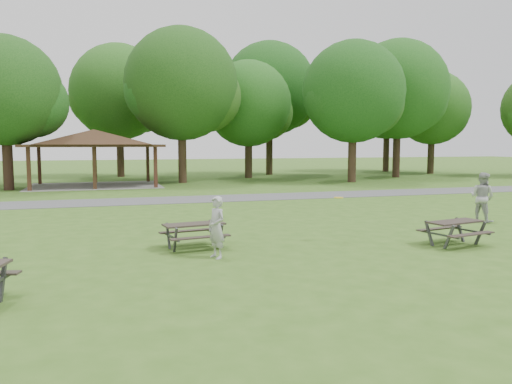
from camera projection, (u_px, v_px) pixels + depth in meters
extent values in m
plane|color=#375F1B|center=(266.00, 264.00, 11.65)|extent=(160.00, 160.00, 0.00)
cube|color=#4E4E51|center=(178.00, 200.00, 24.95)|extent=(120.00, 3.20, 0.02)
cube|color=#3B2215|center=(29.00, 169.00, 29.48)|extent=(0.22, 0.22, 2.60)
cube|color=#391E15|center=(39.00, 165.00, 34.61)|extent=(0.22, 0.22, 2.60)
cube|color=#332012|center=(94.00, 168.00, 30.58)|extent=(0.22, 0.22, 2.60)
cube|color=#3C2415|center=(95.00, 165.00, 35.71)|extent=(0.22, 0.22, 2.60)
cube|color=#381D14|center=(156.00, 168.00, 31.67)|extent=(0.22, 0.22, 2.60)
cube|color=#332212|center=(148.00, 164.00, 36.80)|extent=(0.22, 0.22, 2.60)
cube|color=#2F1F13|center=(94.00, 146.00, 33.01)|extent=(8.60, 6.60, 0.16)
pyramid|color=#332114|center=(94.00, 137.00, 32.95)|extent=(7.01, 7.01, 1.00)
cube|color=gray|center=(95.00, 186.00, 33.27)|extent=(8.40, 6.40, 0.03)
cylinder|color=black|center=(8.00, 161.00, 30.19)|extent=(0.60, 0.60, 3.50)
sphere|color=#164012|center=(4.00, 91.00, 29.78)|extent=(6.60, 6.60, 6.60)
sphere|color=#154513|center=(32.00, 103.00, 30.57)|extent=(4.29, 4.29, 4.29)
cylinder|color=#332216|center=(182.00, 155.00, 35.80)|extent=(0.60, 0.60, 4.02)
sphere|color=#174012|center=(181.00, 84.00, 35.32)|extent=(8.00, 8.00, 8.00)
sphere|color=#204915|center=(206.00, 97.00, 36.21)|extent=(5.20, 5.20, 5.20)
sphere|color=#164A15|center=(159.00, 92.00, 34.71)|extent=(4.80, 4.80, 4.80)
cylinder|color=black|center=(249.00, 157.00, 40.93)|extent=(0.60, 0.60, 3.43)
sphere|color=#194D16|center=(248.00, 104.00, 40.52)|extent=(7.00, 7.00, 7.00)
sphere|color=#1F4A15|center=(266.00, 113.00, 41.34)|extent=(4.55, 4.55, 4.55)
sphere|color=#1F4E16|center=(232.00, 110.00, 39.96)|extent=(4.20, 4.20, 4.20)
cylinder|color=#312116|center=(352.00, 156.00, 36.52)|extent=(0.60, 0.60, 3.78)
sphere|color=#144313|center=(353.00, 92.00, 36.07)|extent=(7.40, 7.40, 7.40)
sphere|color=#1A4313|center=(371.00, 103.00, 36.92)|extent=(4.81, 4.81, 4.81)
sphere|color=#144012|center=(336.00, 99.00, 35.49)|extent=(4.44, 4.44, 4.44)
cylinder|color=black|center=(396.00, 152.00, 41.60)|extent=(0.60, 0.60, 4.20)
sphere|color=#164814|center=(398.00, 89.00, 41.10)|extent=(8.20, 8.20, 8.20)
sphere|color=#1A4E16|center=(415.00, 100.00, 42.02)|extent=(5.33, 5.33, 5.33)
sphere|color=#1E4F16|center=(382.00, 96.00, 40.49)|extent=(4.92, 4.92, 4.92)
cylinder|color=black|center=(431.00, 155.00, 46.74)|extent=(0.60, 0.60, 3.57)
sphere|color=#1D4E16|center=(432.00, 108.00, 46.32)|extent=(6.80, 6.80, 6.80)
sphere|color=#1B4C15|center=(444.00, 116.00, 47.12)|extent=(4.42, 4.42, 4.42)
sphere|color=#1A4012|center=(421.00, 113.00, 45.78)|extent=(4.08, 4.08, 4.08)
cylinder|color=black|center=(120.00, 152.00, 42.21)|extent=(0.60, 0.60, 4.13)
sphere|color=#1D4E16|center=(119.00, 92.00, 41.72)|extent=(8.00, 8.00, 8.00)
sphere|color=#1C4D16|center=(141.00, 102.00, 42.62)|extent=(5.20, 5.20, 5.20)
sphere|color=#204F16|center=(99.00, 98.00, 41.12)|extent=(4.80, 4.80, 4.80)
cylinder|color=black|center=(269.00, 150.00, 45.10)|extent=(0.60, 0.60, 4.55)
sphere|color=#134112|center=(269.00, 89.00, 44.57)|extent=(8.40, 8.40, 8.40)
sphere|color=#1C4714|center=(288.00, 99.00, 45.50)|extent=(5.46, 5.46, 5.46)
sphere|color=#1F4914|center=(252.00, 95.00, 43.94)|extent=(5.04, 5.04, 5.04)
cylinder|color=black|center=(386.00, 150.00, 50.39)|extent=(0.60, 0.60, 4.27)
sphere|color=#164714|center=(387.00, 99.00, 49.89)|extent=(8.00, 8.00, 8.00)
sphere|color=#184D16|center=(401.00, 108.00, 50.79)|extent=(5.20, 5.20, 5.20)
sphere|color=#144413|center=(374.00, 104.00, 49.29)|extent=(4.80, 4.80, 4.80)
cube|color=#3A3A3C|center=(3.00, 280.00, 8.97)|extent=(0.15, 0.38, 0.78)
cube|color=#2C2620|center=(194.00, 224.00, 13.37)|extent=(1.69, 0.86, 0.04)
cube|color=#2E2621|center=(201.00, 237.00, 12.92)|extent=(1.63, 0.46, 0.04)
cube|color=#2E2621|center=(188.00, 231.00, 13.88)|extent=(1.63, 0.46, 0.04)
cube|color=#3D3D40|center=(175.00, 240.00, 12.83)|extent=(0.10, 0.34, 0.70)
cube|color=#403F42|center=(168.00, 236.00, 13.44)|extent=(0.10, 0.34, 0.70)
cube|color=#3E3E41|center=(172.00, 237.00, 13.13)|extent=(0.24, 1.31, 0.04)
cube|color=#3B3B3D|center=(220.00, 237.00, 13.36)|extent=(0.10, 0.34, 0.70)
cube|color=#3B3B3D|center=(212.00, 232.00, 13.97)|extent=(0.10, 0.34, 0.70)
cube|color=#404043|center=(216.00, 233.00, 13.67)|extent=(0.24, 1.31, 0.04)
cube|color=#2B231F|center=(455.00, 222.00, 13.78)|extent=(1.71, 0.95, 0.04)
cube|color=#2F2622|center=(471.00, 234.00, 13.34)|extent=(1.63, 0.54, 0.04)
cube|color=#2F2822|center=(439.00, 228.00, 14.28)|extent=(1.63, 0.54, 0.04)
cube|color=#47474A|center=(449.00, 237.00, 13.22)|extent=(0.12, 0.34, 0.70)
cube|color=#404042|center=(429.00, 233.00, 13.81)|extent=(0.12, 0.34, 0.70)
cube|color=#3C3C3F|center=(439.00, 234.00, 13.52)|extent=(0.31, 1.30, 0.04)
cube|color=#3A393C|center=(480.00, 233.00, 13.82)|extent=(0.12, 0.34, 0.70)
cube|color=#3F3F41|center=(460.00, 230.00, 14.41)|extent=(0.12, 0.34, 0.70)
cube|color=#3A3B3D|center=(470.00, 231.00, 14.11)|extent=(0.31, 1.30, 0.04)
cylinder|color=gold|center=(339.00, 198.00, 14.26)|extent=(0.34, 0.34, 0.02)
imported|color=#AAAAAD|center=(217.00, 227.00, 12.21)|extent=(0.54, 0.65, 1.53)
imported|color=#A7A7AA|center=(482.00, 197.00, 17.92)|extent=(0.94, 1.05, 1.78)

